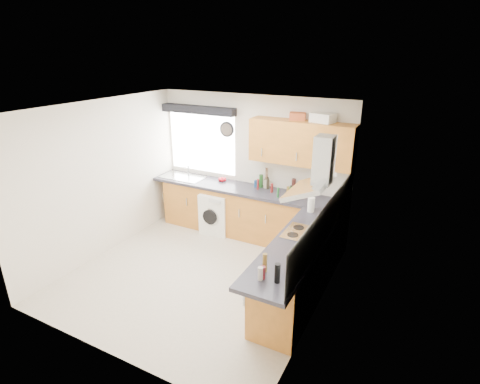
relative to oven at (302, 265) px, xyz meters
The scene contains 42 objects.
ground_plane 1.59m from the oven, 168.69° to the right, with size 3.60×3.60×0.00m, color beige.
ceiling 2.58m from the oven, 168.69° to the right, with size 3.60×3.60×0.02m, color white.
wall_back 2.28m from the oven, 135.00° to the left, with size 3.60×0.02×2.50m, color silver.
wall_front 2.71m from the oven, 125.54° to the right, with size 3.60×0.02×2.50m, color silver.
wall_left 3.41m from the oven, behind, with size 0.02×3.60×2.50m, color silver.
wall_right 0.93m from the oven, 45.00° to the right, with size 0.02×3.60×2.50m, color silver.
window 3.16m from the oven, 149.70° to the left, with size 1.40×0.02×1.10m, color white.
window_blind 3.40m from the oven, 151.23° to the left, with size 1.50×0.18×0.14m, color black.
splashback 0.81m from the oven, ahead, with size 0.01×3.00×0.54m, color white.
base_cab_back 2.01m from the oven, 142.90° to the left, with size 3.00×0.58×0.86m, color #A96723.
base_cab_corner 1.20m from the oven, 90.00° to the left, with size 0.60×0.60×0.86m, color #A96723.
base_cab_right 0.15m from the oven, 86.19° to the right, with size 0.58×2.10×0.86m, color #A96723.
worktop_back 1.98m from the oven, 141.34° to the left, with size 3.60×0.62×0.05m, color #27252D.
worktop_right 0.55m from the oven, 90.00° to the right, with size 0.62×2.42×0.05m, color #27252D.
sink 3.12m from the oven, 157.02° to the left, with size 0.84×0.46×0.10m, color #ABB1B4, non-canonical shape.
oven is the anchor object (origin of this frame).
hob_plate 0.49m from the oven, 90.00° to the left, with size 0.52×0.52×0.01m, color #ABB1B4.
extractor_hood 1.35m from the oven, ahead, with size 0.52×0.78×0.66m, color #ABB1B4, non-canonical shape.
upper_cabinets 1.99m from the oven, 112.54° to the left, with size 1.70×0.35×0.70m, color #A96723.
washing_machine 2.29m from the oven, 151.34° to the left, with size 0.53×0.51×0.77m, color white.
wall_clock 2.86m from the oven, 143.87° to the left, with size 0.28×0.28×0.04m, color black.
casserole 2.27m from the oven, 100.00° to the left, with size 0.34×0.25×0.14m, color white.
storage_box 2.37m from the oven, 115.08° to the left, with size 0.25×0.21×0.12m, color #BF5328.
utensil_pot 1.91m from the oven, 129.78° to the left, with size 0.11×0.11×0.15m, color gray.
kitchen_roll 0.97m from the oven, 101.31° to the left, with size 0.10×0.10×0.23m, color white.
tomato_cluster 2.50m from the oven, 146.49° to the left, with size 0.14×0.14×0.06m, color red, non-canonical shape.
jar_0 1.51m from the oven, 119.39° to the left, with size 0.06×0.06×0.15m, color brown.
jar_1 1.85m from the oven, 129.73° to the left, with size 0.04×0.04×0.21m, color black.
jar_2 1.56m from the oven, 107.04° to the left, with size 0.04×0.04×0.17m, color brown.
jar_3 1.86m from the oven, 135.37° to the left, with size 0.04×0.04×0.19m, color maroon.
jar_4 1.46m from the oven, 127.25° to the left, with size 0.04×0.04×0.17m, color #1E5425.
jar_5 1.96m from the oven, 132.48° to the left, with size 0.07×0.07×0.23m, color #1D521D.
jar_6 1.98m from the oven, 135.05° to the left, with size 0.06×0.06×0.12m, color navy.
jar_7 1.67m from the oven, 128.88° to the left, with size 0.04×0.04×0.16m, color maroon.
jar_8 1.55m from the oven, 117.26° to the left, with size 0.04×0.04×0.16m, color black.
jar_9 1.34m from the oven, 118.75° to the left, with size 0.07×0.07×0.21m, color #163C15.
jar_10 1.60m from the oven, 112.26° to the left, with size 0.06×0.06×0.15m, color #36261E.
jar_11 1.66m from the oven, 115.32° to the left, with size 0.07×0.07×0.24m, color #471E19.
bottle_0 1.22m from the oven, 95.72° to the right, with size 0.05×0.05×0.22m, color brown.
bottle_1 1.35m from the oven, 93.80° to the right, with size 0.06×0.06×0.15m, color #A79C8E.
bottle_2 1.33m from the oven, 85.47° to the right, with size 0.06×0.06×0.22m, color black.
bottle_3 1.33m from the oven, 93.29° to the right, with size 0.06×0.06×0.15m, color #531117.
Camera 1 is at (2.79, -4.03, 3.21)m, focal length 28.00 mm.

